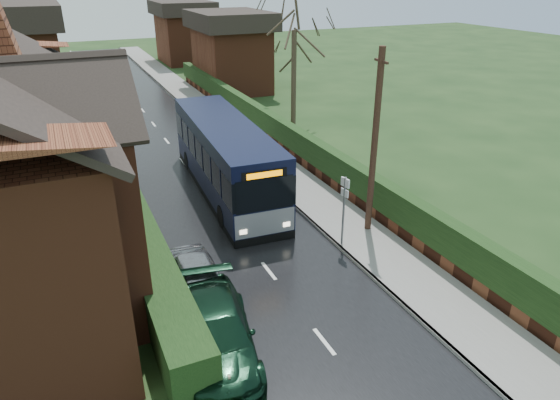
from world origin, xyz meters
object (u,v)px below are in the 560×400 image
car_silver (199,281)px  bus_stop_sign (344,202)px  bus (226,158)px  telegraph_pole (374,145)px  car_green (216,333)px

car_silver → bus_stop_sign: bearing=11.9°
bus → telegraph_pole: telegraph_pole is taller
car_green → telegraph_pole: bearing=38.8°
car_green → telegraph_pole: size_ratio=0.67×
bus → car_silver: size_ratio=2.82×
bus → bus_stop_sign: bus is taller
bus → car_green: size_ratio=2.29×
car_green → bus_stop_sign: bearing=40.4°
bus_stop_sign → telegraph_pole: (1.60, 0.66, 1.77)m
car_silver → car_green: car_green is taller
car_green → bus_stop_sign: (6.10, 3.63, 1.18)m
car_silver → telegraph_pole: 8.18m
car_silver → car_green: size_ratio=0.81×
car_silver → bus_stop_sign: (5.83, 1.01, 1.22)m
bus → car_green: bearing=-107.0°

